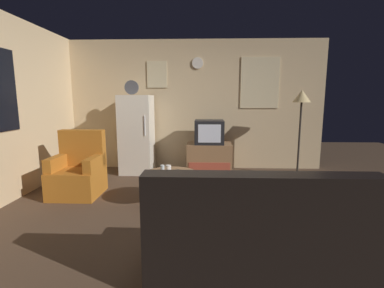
% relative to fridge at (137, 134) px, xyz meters
% --- Properties ---
extents(ground_plane, '(12.00, 12.00, 0.00)m').
position_rel_fridge_xyz_m(ground_plane, '(1.10, -2.01, -0.75)').
color(ground_plane, '#4C3828').
extents(wall_with_art, '(5.20, 0.12, 2.59)m').
position_rel_fridge_xyz_m(wall_with_art, '(1.11, 0.44, 0.55)').
color(wall_with_art, '#D1B284').
rests_on(wall_with_art, ground_plane).
extents(fridge, '(0.60, 0.62, 1.77)m').
position_rel_fridge_xyz_m(fridge, '(0.00, 0.00, 0.00)').
color(fridge, silver).
rests_on(fridge, ground_plane).
extents(tv_stand, '(0.84, 0.53, 0.59)m').
position_rel_fridge_xyz_m(tv_stand, '(1.40, -0.07, -0.46)').
color(tv_stand, '#8E6642').
rests_on(tv_stand, ground_plane).
extents(crt_tv, '(0.54, 0.51, 0.44)m').
position_rel_fridge_xyz_m(crt_tv, '(1.40, -0.07, 0.06)').
color(crt_tv, black).
rests_on(crt_tv, tv_stand).
extents(standing_lamp, '(0.32, 0.32, 1.59)m').
position_rel_fridge_xyz_m(standing_lamp, '(3.05, -0.19, 0.60)').
color(standing_lamp, '#332D28').
rests_on(standing_lamp, ground_plane).
extents(coffee_table, '(0.72, 0.72, 0.44)m').
position_rel_fridge_xyz_m(coffee_table, '(0.84, -1.66, -0.53)').
color(coffee_table, '#8E6642').
rests_on(coffee_table, ground_plane).
extents(wine_glass, '(0.05, 0.05, 0.15)m').
position_rel_fridge_xyz_m(wine_glass, '(0.76, -1.84, -0.24)').
color(wine_glass, silver).
rests_on(wine_glass, coffee_table).
extents(mug_ceramic_white, '(0.08, 0.08, 0.09)m').
position_rel_fridge_xyz_m(mug_ceramic_white, '(0.80, -1.60, -0.27)').
color(mug_ceramic_white, silver).
rests_on(mug_ceramic_white, coffee_table).
extents(remote_control, '(0.16, 0.08, 0.02)m').
position_rel_fridge_xyz_m(remote_control, '(0.88, -1.60, -0.30)').
color(remote_control, black).
rests_on(remote_control, coffee_table).
extents(armchair, '(0.68, 0.68, 0.96)m').
position_rel_fridge_xyz_m(armchair, '(-0.60, -1.31, -0.42)').
color(armchair, '#B2661E').
rests_on(armchair, ground_plane).
extents(couch, '(1.70, 0.80, 0.92)m').
position_rel_fridge_xyz_m(couch, '(1.69, -3.20, -0.44)').
color(couch, black).
rests_on(couch, ground_plane).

